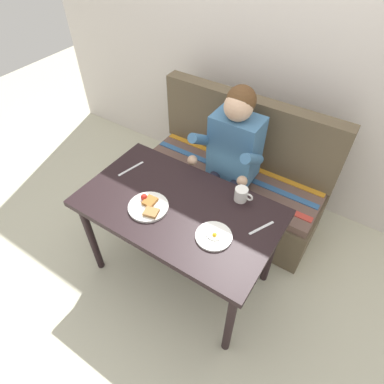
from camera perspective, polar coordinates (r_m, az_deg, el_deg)
name	(u,v)px	position (r m, az deg, el deg)	size (l,w,h in m)	color
ground_plane	(181,271)	(2.52, -1.92, -13.71)	(8.00, 8.00, 0.00)	beige
back_wall	(280,39)	(2.59, 15.07, 24.47)	(4.40, 0.10, 2.60)	silver
table	(179,215)	(2.00, -2.36, -4.02)	(1.20, 0.70, 0.73)	black
couch	(233,181)	(2.69, 7.19, 1.89)	(1.44, 0.56, 1.00)	brown
person	(230,154)	(2.29, 6.70, 6.61)	(0.45, 0.61, 1.21)	teal
plate_breakfast	(149,207)	(1.93, -7.61, -2.53)	(0.24, 0.24, 0.05)	white
plate_eggs	(214,236)	(1.78, 3.82, -7.68)	(0.20, 0.20, 0.04)	white
coffee_mug	(241,194)	(1.96, 8.66, -0.39)	(0.12, 0.08, 0.09)	white
fork	(261,228)	(1.86, 12.06, -6.18)	(0.01, 0.17, 0.01)	silver
knife	(131,169)	(2.21, -10.63, 4.03)	(0.01, 0.20, 0.01)	silver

